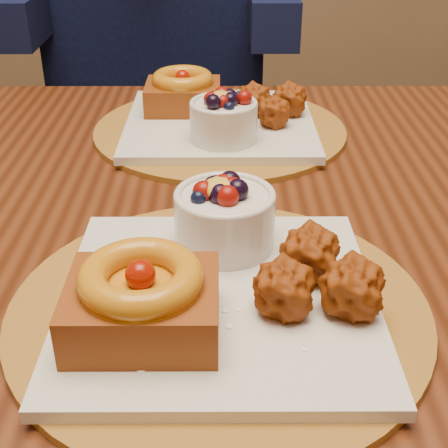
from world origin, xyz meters
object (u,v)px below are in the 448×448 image
(dining_table, at_px, (220,253))
(chair_far, at_px, (173,138))
(place_setting_near, at_px, (215,280))
(place_setting_far, at_px, (218,117))

(dining_table, relative_size, chair_far, 1.73)
(dining_table, height_order, chair_far, chair_far)
(place_setting_near, relative_size, chair_far, 0.41)
(dining_table, xyz_separation_m, place_setting_far, (-0.00, 0.21, 0.10))
(dining_table, height_order, place_setting_near, place_setting_near)
(dining_table, relative_size, place_setting_near, 4.21)
(dining_table, height_order, place_setting_far, place_setting_far)
(chair_far, bearing_deg, place_setting_near, -106.30)
(dining_table, bearing_deg, place_setting_near, -91.02)
(place_setting_near, xyz_separation_m, chair_far, (-0.12, 1.01, -0.27))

